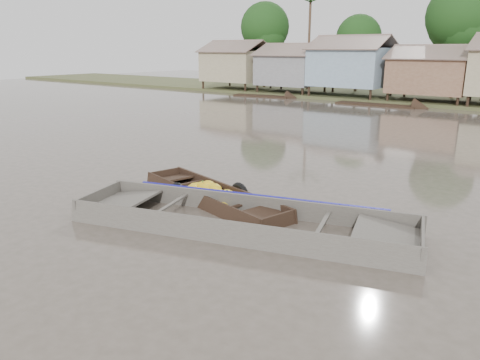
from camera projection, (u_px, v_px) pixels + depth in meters
The scene contains 3 objects.
ground at pixel (244, 217), 12.34m from camera, with size 120.00×120.00×0.00m, color #4B4439.
banana_boat at pixel (211, 196), 13.61m from camera, with size 5.79×2.68×0.80m.
viewer_boat at pixel (242, 225), 11.57m from camera, with size 8.81×4.56×0.69m.
Camera 1 is at (6.94, -9.29, 4.31)m, focal length 35.00 mm.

